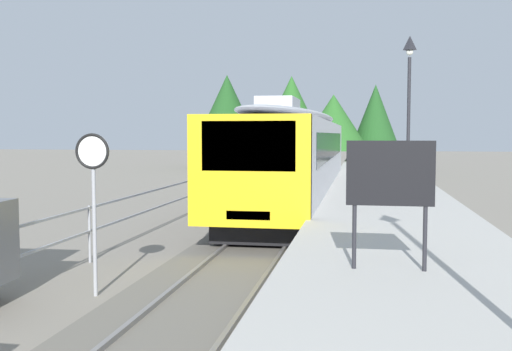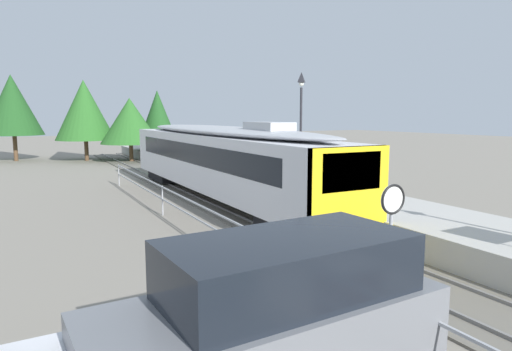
# 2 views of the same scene
# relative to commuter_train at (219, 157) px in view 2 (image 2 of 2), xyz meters

# --- Properties ---
(ground_plane) EXTENTS (160.00, 160.00, 0.00)m
(ground_plane) POSITION_rel_commuter_train_xyz_m (-3.00, -0.67, -2.15)
(ground_plane) COLOR gray
(track_rails) EXTENTS (3.20, 60.00, 0.14)m
(track_rails) POSITION_rel_commuter_train_xyz_m (0.00, -0.67, -2.11)
(track_rails) COLOR #6B665B
(track_rails) RESTS_ON ground
(commuter_train) EXTENTS (2.82, 19.44, 3.74)m
(commuter_train) POSITION_rel_commuter_train_xyz_m (0.00, 0.00, 0.00)
(commuter_train) COLOR silver
(commuter_train) RESTS_ON track_rails
(station_platform) EXTENTS (3.90, 60.00, 0.90)m
(station_platform) POSITION_rel_commuter_train_xyz_m (3.25, -0.67, -1.70)
(station_platform) COLOR #B7B5AD
(station_platform) RESTS_ON ground
(platform_lamp_mid_platform) EXTENTS (0.34, 0.34, 5.35)m
(platform_lamp_mid_platform) POSITION_rel_commuter_train_xyz_m (4.11, -0.79, 2.48)
(platform_lamp_mid_platform) COLOR #232328
(platform_lamp_mid_platform) RESTS_ON station_platform
(speed_limit_sign) EXTENTS (0.61, 0.10, 2.81)m
(speed_limit_sign) POSITION_rel_commuter_train_xyz_m (-2.00, -13.19, -0.02)
(speed_limit_sign) COLOR #9EA0A5
(speed_limit_sign) RESTS_ON ground
(carpark_fence) EXTENTS (0.06, 36.06, 1.25)m
(carpark_fence) POSITION_rel_commuter_train_xyz_m (-3.30, -10.67, -1.24)
(carpark_fence) COLOR #9EA0A5
(carpark_fence) RESTS_ON ground
(parked_van_grey) EXTENTS (4.99, 2.20, 2.51)m
(parked_van_grey) POSITION_rel_commuter_train_xyz_m (-5.52, -14.60, -0.85)
(parked_van_grey) COLOR slate
(parked_van_grey) RESTS_ON ground
(tree_behind_carpark) EXTENTS (5.09, 5.09, 7.77)m
(tree_behind_carpark) POSITION_rel_commuter_train_xyz_m (-8.69, 26.51, 2.91)
(tree_behind_carpark) COLOR brown
(tree_behind_carpark) RESTS_ON ground
(tree_behind_station_far) EXTENTS (3.63, 3.63, 6.49)m
(tree_behind_station_far) POSITION_rel_commuter_train_xyz_m (3.46, 22.67, 1.93)
(tree_behind_station_far) COLOR brown
(tree_behind_station_far) RESTS_ON ground
(tree_distant_left) EXTENTS (5.24, 5.24, 5.66)m
(tree_distant_left) POSITION_rel_commuter_train_xyz_m (0.45, 20.87, 1.49)
(tree_distant_left) COLOR brown
(tree_distant_left) RESTS_ON ground
(tree_distant_centre) EXTENTS (5.26, 5.26, 7.32)m
(tree_distant_centre) POSITION_rel_commuter_train_xyz_m (-2.94, 23.83, 2.46)
(tree_distant_centre) COLOR brown
(tree_distant_centre) RESTS_ON ground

